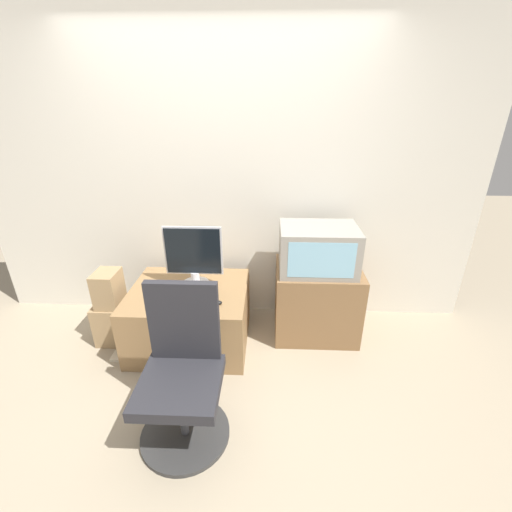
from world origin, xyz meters
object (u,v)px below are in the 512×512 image
(office_chair, at_px, (183,379))
(mouse, at_px, (217,303))
(crt_tv, at_px, (318,249))
(main_monitor, at_px, (194,257))
(cardboard_box_lower, at_px, (115,322))
(book, at_px, (125,356))
(keyboard, at_px, (188,301))

(office_chair, bearing_deg, mouse, 79.69)
(crt_tv, distance_m, office_chair, 1.43)
(main_monitor, xyz_separation_m, cardboard_box_lower, (-0.71, -0.10, -0.59))
(main_monitor, distance_m, mouse, 0.44)
(office_chair, bearing_deg, book, 136.69)
(crt_tv, relative_size, office_chair, 0.63)
(cardboard_box_lower, bearing_deg, book, -56.74)
(main_monitor, xyz_separation_m, mouse, (0.22, -0.29, -0.24))
(mouse, distance_m, office_chair, 0.68)
(book, bearing_deg, keyboard, 6.77)
(main_monitor, distance_m, book, 0.99)
(main_monitor, xyz_separation_m, keyboard, (-0.01, -0.27, -0.25))
(cardboard_box_lower, xyz_separation_m, book, (0.15, -0.23, -0.17))
(crt_tv, bearing_deg, mouse, -154.58)
(crt_tv, height_order, book, crt_tv)
(mouse, xyz_separation_m, cardboard_box_lower, (-0.93, 0.20, -0.34))
(mouse, distance_m, crt_tv, 0.91)
(crt_tv, distance_m, book, 1.80)
(mouse, bearing_deg, office_chair, -100.31)
(keyboard, height_order, cardboard_box_lower, keyboard)
(mouse, height_order, crt_tv, crt_tv)
(main_monitor, height_order, cardboard_box_lower, main_monitor)
(office_chair, height_order, book, office_chair)
(cardboard_box_lower, relative_size, book, 1.73)
(mouse, bearing_deg, crt_tv, 25.42)
(crt_tv, height_order, office_chair, crt_tv)
(crt_tv, distance_m, cardboard_box_lower, 1.83)
(mouse, height_order, book, mouse)
(book, bearing_deg, mouse, 2.64)
(keyboard, bearing_deg, book, -173.23)
(office_chair, bearing_deg, crt_tv, 48.84)
(mouse, relative_size, book, 0.30)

